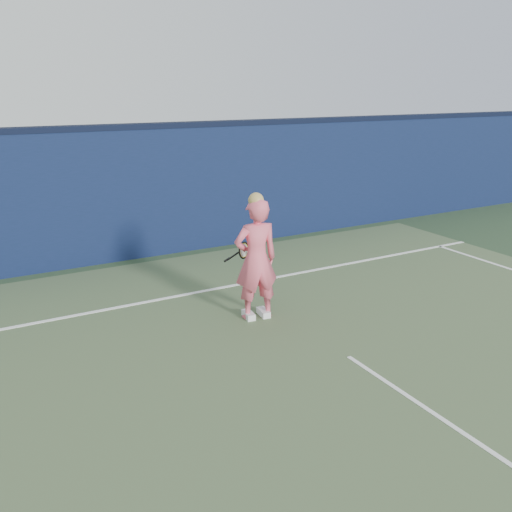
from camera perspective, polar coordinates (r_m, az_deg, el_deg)
ground at (r=6.42m, az=15.42°, el=-13.95°), size 80.00×80.00×0.00m
backstop_wall at (r=11.24m, az=-7.65°, el=6.90°), size 24.00×0.40×2.50m
wall_cap at (r=11.08m, az=-7.92°, el=13.52°), size 24.00×0.42×0.10m
player at (r=7.77m, az=0.00°, el=-0.34°), size 0.70×0.50×1.87m
racket at (r=8.20m, az=-1.43°, el=0.53°), size 0.50×0.17×0.27m
court_lines at (r=6.22m, az=17.59°, el=-15.11°), size 11.00×12.04×0.01m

